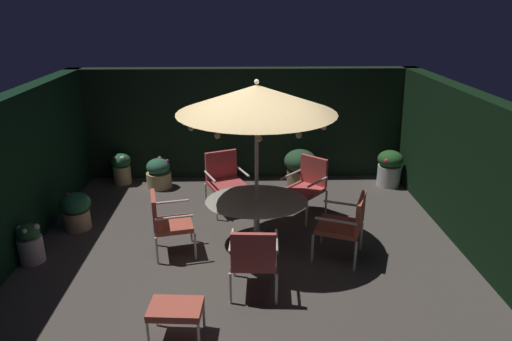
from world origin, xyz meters
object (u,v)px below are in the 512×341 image
potted_plant_front_corner (122,167)px  potted_plant_left_far (76,210)px  patio_chair_north (346,222)px  potted_plant_right_near (30,243)px  potted_plant_right_far (389,167)px  ottoman_footrest (176,310)px  potted_plant_left_near (223,169)px  patio_chair_south (254,256)px  potted_plant_back_right (300,167)px  potted_plant_back_left (159,173)px  patio_chair_east (225,177)px  patio_chair_southeast (166,220)px  patio_chair_northeast (308,183)px  patio_dining_table (257,208)px  patio_umbrella (257,99)px

potted_plant_front_corner → potted_plant_left_far: bearing=-97.0°
patio_chair_north → potted_plant_right_near: 4.46m
potted_plant_right_near → potted_plant_right_far: potted_plant_right_far is taller
ottoman_footrest → potted_plant_left_near: bearing=86.0°
patio_chair_south → potted_plant_back_right: (1.01, 3.61, -0.15)m
potted_plant_back_left → ottoman_footrest: bearing=-77.9°
potted_plant_left_far → potted_plant_back_left: 2.01m
potted_plant_back_left → potted_plant_left_near: bearing=9.0°
ottoman_footrest → potted_plant_right_far: bearing=49.9°
patio_chair_east → patio_chair_southeast: patio_chair_east is taller
potted_plant_left_near → potted_plant_right_near: size_ratio=1.00×
potted_plant_left_near → patio_chair_northeast: bearing=-43.9°
patio_chair_north → potted_plant_left_far: size_ratio=1.57×
potted_plant_left_near → potted_plant_front_corner: size_ratio=0.92×
patio_chair_north → potted_plant_back_right: 2.78m
patio_chair_east → patio_chair_southeast: 1.72m
patio_chair_southeast → potted_plant_left_near: patio_chair_southeast is taller
ottoman_footrest → potted_plant_back_right: (1.87, 4.37, 0.05)m
patio_dining_table → patio_umbrella: patio_umbrella is taller
patio_umbrella → patio_chair_east: 2.11m
patio_chair_southeast → ottoman_footrest: 1.86m
patio_umbrella → potted_plant_right_near: bearing=-171.8°
patio_chair_east → potted_plant_right_near: patio_chair_east is taller
patio_chair_southeast → potted_plant_right_near: patio_chair_southeast is taller
ottoman_footrest → potted_plant_left_far: size_ratio=0.97×
patio_umbrella → potted_plant_left_near: bearing=104.0°
patio_chair_southeast → potted_plant_right_near: bearing=-174.9°
patio_chair_north → patio_chair_southeast: (-2.55, 0.20, -0.02)m
potted_plant_left_near → potted_plant_back_left: bearing=-171.0°
patio_chair_north → ottoman_footrest: size_ratio=1.62×
patio_chair_southeast → potted_plant_left_near: (0.69, 2.75, -0.25)m
patio_chair_east → potted_plant_left_near: (-0.09, 1.22, -0.29)m
patio_dining_table → potted_plant_left_near: (-0.61, 2.46, -0.27)m
patio_dining_table → potted_plant_back_right: (0.93, 2.27, -0.17)m
patio_chair_east → potted_plant_right_far: size_ratio=1.41×
potted_plant_left_far → potted_plant_right_near: potted_plant_left_far is taller
patio_chair_north → potted_plant_right_near: size_ratio=1.67×
patio_chair_south → ottoman_footrest: 1.17m
patio_chair_east → ottoman_footrest: (-0.42, -3.34, -0.23)m
patio_chair_northeast → patio_chair_south: bearing=-112.7°
patio_chair_south → potted_plant_right_near: 3.26m
potted_plant_right_far → potted_plant_back_left: (-4.59, 0.02, -0.09)m
potted_plant_back_right → patio_chair_northeast: bearing=-91.3°
patio_umbrella → patio_chair_south: size_ratio=2.59×
patio_umbrella → patio_chair_south: patio_umbrella is taller
patio_chair_northeast → patio_chair_southeast: size_ratio=1.05×
potted_plant_left_far → patio_chair_southeast: bearing=-27.4°
ottoman_footrest → potted_plant_back_left: bearing=102.1°
patio_umbrella → potted_plant_back_left: bearing=129.6°
patio_chair_south → potted_plant_back_right: 3.75m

